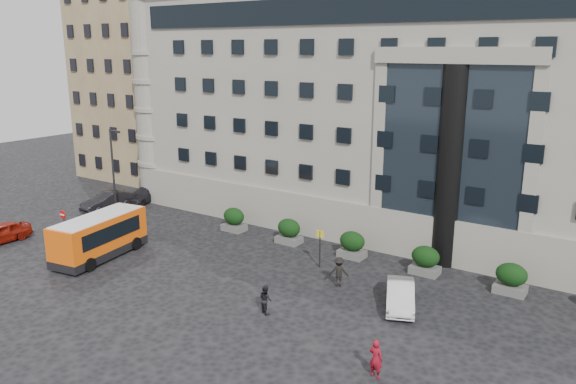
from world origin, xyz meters
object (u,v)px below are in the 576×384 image
hedge_a (234,219)px  white_taxi (400,295)px  hedge_e (511,278)px  no_entry_sign (63,219)px  parked_car_c (145,194)px  parked_car_a (0,233)px  pedestrian_a (376,359)px  hedge_d (425,260)px  hedge_b (289,231)px  parked_car_d (199,186)px  minibus (99,235)px  pedestrian_b (266,299)px  hedge_c (352,244)px  parked_car_b (108,201)px  street_lamp (114,175)px  pedestrian_c (339,272)px  bus_stop_sign (320,242)px  red_truck (197,172)px

hedge_a → white_taxi: bearing=-18.2°
hedge_e → no_entry_sign: (-29.80, -8.84, 0.72)m
parked_car_c → parked_car_a: bearing=-99.7°
white_taxi → pedestrian_a: size_ratio=2.38×
hedge_e → hedge_d: bearing=180.0°
no_entry_sign → pedestrian_a: (27.00, -3.48, -0.76)m
hedge_b → parked_car_d: 17.08m
minibus → pedestrian_b: size_ratio=4.63×
no_entry_sign → pedestrian_b: no_entry_sign is taller
no_entry_sign → parked_car_d: no_entry_sign is taller
hedge_a → no_entry_sign: 12.64m
hedge_c → pedestrian_b: size_ratio=1.17×
hedge_c → hedge_b: bearing=180.0°
hedge_a → hedge_d: same height
parked_car_a → parked_car_b: (-0.52, 10.15, 0.05)m
hedge_a → street_lamp: 9.89m
hedge_e → pedestrian_c: size_ratio=1.01×
hedge_e → bus_stop_sign: bearing=-166.1°
parked_car_c → pedestrian_c: bearing=-24.8°
street_lamp → red_truck: 15.67m
hedge_c → white_taxi: (5.77, -5.31, -0.23)m
hedge_e → minibus: 26.51m
white_taxi → pedestrian_c: bearing=148.2°
parked_car_c → parked_car_d: parked_car_d is taller
hedge_c → pedestrian_b: (0.01, -10.04, -0.14)m
street_lamp → hedge_e: bearing=9.5°
parked_car_c → pedestrian_c: pedestrian_c is taller
white_taxi → hedge_c: bearing=113.9°
hedge_c → pedestrian_a: hedge_c is taller
bus_stop_sign → white_taxi: (6.67, -2.51, -1.03)m
minibus → pedestrian_a: bearing=-15.7°
hedge_a → parked_car_c: 12.53m
hedge_b → hedge_e: bearing=0.0°
white_taxi → pedestrian_c: (-4.20, 0.61, 0.21)m
hedge_d → pedestrian_c: hedge_d is taller
hedge_b → parked_car_c: bearing=173.2°
hedge_a → street_lamp: bearing=-148.8°
hedge_d → parked_car_a: (-28.08, -11.81, -0.19)m
pedestrian_c → red_truck: bearing=-55.9°
hedge_a → pedestrian_c: size_ratio=1.01×
parked_car_b → parked_car_d: size_ratio=0.95×
pedestrian_a → pedestrian_c: (-6.03, 7.62, 0.02)m
hedge_a → bus_stop_sign: bus_stop_sign is taller
no_entry_sign → minibus: size_ratio=0.32×
no_entry_sign → parked_car_a: bearing=-139.5°
pedestrian_b → parked_car_c: bearing=-3.9°
hedge_b → bus_stop_sign: (4.30, -2.80, 0.80)m
hedge_d → parked_car_c: (-27.95, 2.08, -0.25)m
hedge_e → no_entry_sign: no_entry_sign is taller
street_lamp → white_taxi: size_ratio=1.88×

